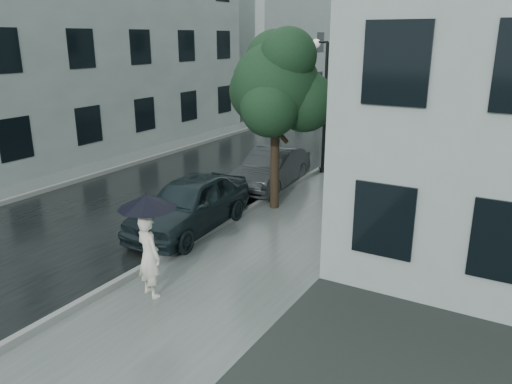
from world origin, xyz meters
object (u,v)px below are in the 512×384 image
Objects in this scene: street_tree at (277,86)px; car_near at (190,204)px; pedestrian at (149,256)px; car_far at (271,168)px; lamp_post at (322,98)px.

street_tree is 1.23× the size of car_near.
car_near is (-1.11, -2.87, -2.95)m from street_tree.
pedestrian reaches higher than car_near.
street_tree is at bearing -62.33° from car_far.
car_near is 1.06× the size of car_far.
street_tree is at bearing 65.11° from car_near.
street_tree is 1.07× the size of lamp_post.
car_near is (-1.51, 3.32, -0.12)m from pedestrian.
lamp_post is at bearing 73.52° from car_far.
street_tree is at bearing -65.31° from lamp_post.
lamp_post reaches higher than pedestrian.
car_near is at bearing -76.23° from lamp_post.
pedestrian is 11.03m from lamp_post.
lamp_post is at bearing 81.69° from car_near.
lamp_post is (-0.91, 10.81, 1.98)m from pedestrian.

